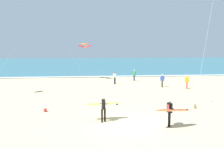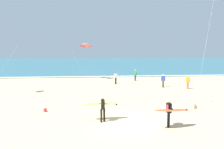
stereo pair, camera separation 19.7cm
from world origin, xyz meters
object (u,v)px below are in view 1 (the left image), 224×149
(surfer_lead, at_px, (171,111))
(bystander_blue_top, at_px, (162,81))
(surfer_trailing, at_px, (103,105))
(bystander_white_top, at_px, (115,78))
(beach_ball, at_px, (45,110))
(driftwood_log, at_px, (195,106))
(kite_arc_amber_far, at_px, (84,45))
(bystander_yellow_top, at_px, (187,82))
(bystander_green_top, at_px, (134,75))

(surfer_lead, bearing_deg, bystander_blue_top, 74.87)
(surfer_trailing, xyz_separation_m, bystander_white_top, (2.52, 15.57, -0.24))
(beach_ball, bearing_deg, driftwood_log, 1.01)
(beach_ball, relative_size, driftwood_log, 0.26)
(kite_arc_amber_far, distance_m, bystander_yellow_top, 15.11)
(bystander_yellow_top, bearing_deg, bystander_blue_top, 154.31)
(bystander_white_top, distance_m, driftwood_log, 13.64)
(bystander_green_top, bearing_deg, beach_ball, -121.78)
(surfer_trailing, bearing_deg, surfer_lead, -22.87)
(bystander_white_top, bearing_deg, bystander_yellow_top, -28.31)
(kite_arc_amber_far, relative_size, bystander_blue_top, 3.32)
(surfer_lead, distance_m, bystander_white_top, 17.32)
(surfer_lead, bearing_deg, surfer_trailing, 157.13)
(surfer_lead, xyz_separation_m, surfer_trailing, (-4.00, 1.69, -0.00))
(surfer_trailing, height_order, bystander_blue_top, surfer_trailing)
(surfer_lead, height_order, bystander_green_top, surfer_lead)
(surfer_trailing, xyz_separation_m, bystander_green_top, (5.62, 18.52, -0.24))
(bystander_yellow_top, bearing_deg, bystander_green_top, 123.53)
(bystander_green_top, distance_m, driftwood_log, 15.73)
(kite_arc_amber_far, bearing_deg, bystander_yellow_top, -36.21)
(beach_ball, bearing_deg, surfer_trailing, -33.12)
(bystander_white_top, bearing_deg, surfer_lead, -85.07)
(bystander_white_top, bearing_deg, beach_ball, -117.49)
(bystander_yellow_top, relative_size, beach_ball, 5.68)
(bystander_yellow_top, height_order, bystander_green_top, same)
(surfer_trailing, bearing_deg, bystander_blue_top, 57.96)
(surfer_trailing, bearing_deg, kite_arc_amber_far, 93.87)
(bystander_white_top, xyz_separation_m, driftwood_log, (5.08, -12.64, -0.73))
(surfer_trailing, xyz_separation_m, beach_ball, (-4.17, 2.72, -0.91))
(surfer_lead, distance_m, beach_ball, 9.33)
(kite_arc_amber_far, height_order, driftwood_log, kite_arc_amber_far)
(surfer_trailing, xyz_separation_m, bystander_yellow_top, (10.37, 11.34, -0.24))
(surfer_lead, relative_size, driftwood_log, 2.30)
(kite_arc_amber_far, xyz_separation_m, bystander_green_top, (6.97, -1.40, -4.15))
(bystander_white_top, xyz_separation_m, bystander_green_top, (3.10, 2.95, 0.00))
(bystander_blue_top, height_order, bystander_yellow_top, same)
(bystander_white_top, bearing_deg, surfer_trailing, -99.18)
(bystander_yellow_top, bearing_deg, surfer_lead, -116.06)
(bystander_yellow_top, distance_m, beach_ball, 16.92)
(kite_arc_amber_far, xyz_separation_m, bystander_yellow_top, (11.72, -8.58, -4.15))
(surfer_trailing, height_order, bystander_green_top, surfer_trailing)
(surfer_lead, bearing_deg, driftwood_log, 52.11)
(bystander_yellow_top, bearing_deg, driftwood_log, -108.28)
(bystander_yellow_top, relative_size, driftwood_log, 1.49)
(surfer_trailing, distance_m, bystander_white_top, 15.77)
(bystander_blue_top, bearing_deg, driftwood_log, -91.53)
(driftwood_log, bearing_deg, bystander_yellow_top, 71.72)
(bystander_blue_top, bearing_deg, beach_ball, -140.74)
(kite_arc_amber_far, distance_m, driftwood_log, 19.81)
(bystander_yellow_top, height_order, bystander_white_top, same)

